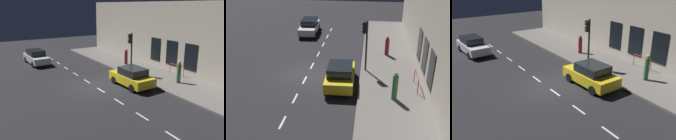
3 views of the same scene
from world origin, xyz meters
The scene contains 10 objects.
ground_plane centered at (0.00, 0.00, 0.00)m, with size 60.00×60.00×0.00m, color #232326.
sidewalk centered at (6.25, 0.00, 0.07)m, with size 4.50×32.00×0.15m.
building_facade centered at (8.80, 0.00, 3.42)m, with size 0.65×32.00×6.84m.
lane_centre_line centered at (0.00, -1.00, 0.00)m, with size 0.12×27.20×0.01m.
traffic_light centered at (4.25, 1.04, 2.80)m, with size 0.49×0.32×3.90m.
parked_car_0 centered at (-2.19, 10.42, 0.79)m, with size 2.06×4.68×1.58m.
parked_car_1 centered at (2.68, -1.40, 0.79)m, with size 2.08×4.06×1.58m.
pedestrian_0 centered at (6.30, -3.10, 1.03)m, with size 0.48×0.48×1.87m.
pedestrian_1 centered at (6.12, 4.45, 0.93)m, with size 0.50×0.50×1.68m.
red_railing centered at (7.85, -1.40, 0.85)m, with size 0.05×1.74×0.97m.
Camera 3 is at (-7.65, -13.66, 7.54)m, focal length 40.48 mm.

